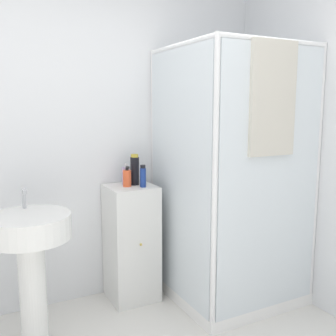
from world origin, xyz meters
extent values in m
cube|color=silver|center=(0.00, 1.70, 1.25)|extent=(6.40, 0.06, 2.50)
cube|color=white|center=(1.20, 1.20, 0.04)|extent=(0.94, 0.94, 0.09)
cylinder|color=white|center=(1.65, 1.65, 0.98)|extent=(0.04, 0.04, 1.96)
cylinder|color=white|center=(0.75, 1.65, 0.98)|extent=(0.04, 0.04, 1.96)
cylinder|color=white|center=(1.65, 0.75, 0.98)|extent=(0.04, 0.04, 1.96)
cylinder|color=white|center=(0.75, 0.75, 0.98)|extent=(0.04, 0.04, 1.96)
cylinder|color=white|center=(1.20, 0.75, 1.94)|extent=(0.90, 0.04, 0.04)
cylinder|color=white|center=(1.20, 1.65, 1.94)|extent=(0.90, 0.04, 0.04)
cylinder|color=white|center=(0.75, 1.20, 1.94)|extent=(0.04, 0.90, 0.04)
cylinder|color=white|center=(1.65, 1.20, 1.94)|extent=(0.04, 0.90, 0.04)
cube|color=silver|center=(1.20, 0.74, 1.01)|extent=(0.87, 0.01, 1.83)
cube|color=silver|center=(0.74, 1.20, 1.01)|extent=(0.01, 0.87, 1.83)
cylinder|color=#B7BABF|center=(1.44, 1.59, 0.82)|extent=(0.02, 0.02, 1.47)
cylinder|color=#B7BABF|center=(1.44, 1.54, 1.58)|extent=(0.07, 0.07, 0.04)
cube|color=beige|center=(1.17, 0.72, 1.57)|extent=(0.37, 0.03, 0.75)
cube|color=silver|center=(0.47, 1.49, 0.46)|extent=(0.36, 0.36, 0.91)
sphere|color=gold|center=(0.47, 1.30, 0.50)|extent=(0.02, 0.02, 0.02)
cylinder|color=white|center=(-0.32, 1.18, 0.36)|extent=(0.17, 0.17, 0.71)
cylinder|color=white|center=(-0.32, 1.18, 0.79)|extent=(0.51, 0.51, 0.15)
cylinder|color=#B7BABF|center=(-0.32, 1.36, 0.93)|extent=(0.02, 0.02, 0.13)
cube|color=#B7BABF|center=(-0.32, 1.32, 0.98)|extent=(0.02, 0.07, 0.02)
cylinder|color=#E5562D|center=(0.44, 1.48, 0.98)|extent=(0.06, 0.06, 0.13)
cylinder|color=black|center=(0.44, 1.48, 1.05)|extent=(0.02, 0.02, 0.02)
cube|color=black|center=(0.44, 1.46, 1.07)|extent=(0.02, 0.03, 0.01)
cylinder|color=black|center=(0.52, 1.51, 1.02)|extent=(0.07, 0.07, 0.22)
cylinder|color=gold|center=(0.52, 1.51, 1.14)|extent=(0.06, 0.06, 0.02)
cylinder|color=navy|center=(0.54, 1.40, 0.99)|extent=(0.05, 0.05, 0.15)
cylinder|color=black|center=(0.54, 1.40, 1.07)|extent=(0.04, 0.04, 0.02)
cylinder|color=#B299C6|center=(0.46, 1.55, 0.98)|extent=(0.06, 0.06, 0.14)
cylinder|color=silver|center=(0.46, 1.55, 1.06)|extent=(0.02, 0.02, 0.02)
cube|color=silver|center=(0.46, 1.54, 1.08)|extent=(0.01, 0.03, 0.01)
camera|label=1|loc=(-0.64, -1.27, 1.52)|focal=42.00mm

